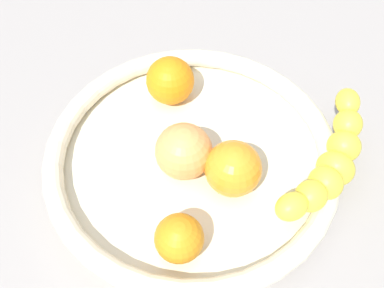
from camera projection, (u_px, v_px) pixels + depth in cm
name	position (u px, v px, depth cm)	size (l,w,h in cm)	color
kitchen_counter	(192.00, 173.00, 54.80)	(120.00, 120.00, 3.00)	gray
fruit_bowl	(192.00, 157.00, 51.79)	(34.95, 34.95, 4.32)	beige
banana_draped_left	(331.00, 161.00, 48.02)	(7.53, 20.91, 5.73)	yellow
orange_front	(179.00, 238.00, 43.31)	(5.11, 5.11, 5.11)	orange
orange_mid_left	(170.00, 81.00, 55.31)	(6.24, 6.24, 6.24)	orange
orange_mid_right	(231.00, 171.00, 47.20)	(6.39, 6.39, 6.39)	orange
peach_blush	(185.00, 152.00, 48.57)	(6.58, 6.58, 6.58)	#F9A156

